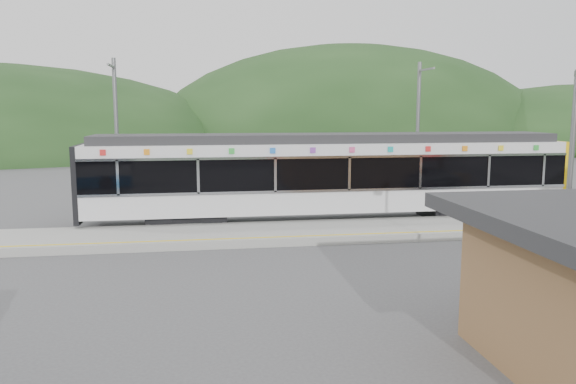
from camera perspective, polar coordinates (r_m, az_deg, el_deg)
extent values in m
plane|color=#4C4C4F|center=(18.18, 2.07, -6.83)|extent=(120.00, 120.00, 0.00)
ellipsoid|color=#1E3D19|center=(73.96, 6.31, 4.60)|extent=(52.00, 39.00, 26.00)
cube|color=#9E9E99|center=(21.30, 0.38, -4.15)|extent=(26.00, 3.20, 0.30)
cube|color=yellow|center=(20.01, 0.99, -4.51)|extent=(26.00, 0.10, 0.01)
cube|color=black|center=(23.65, -10.21, -2.65)|extent=(3.20, 2.20, 0.56)
cube|color=black|center=(26.25, 17.00, -1.80)|extent=(3.20, 2.20, 0.56)
cube|color=silver|center=(24.13, 4.14, -0.54)|extent=(20.00, 2.90, 0.92)
cube|color=black|center=(23.97, 4.17, 2.26)|extent=(20.00, 2.96, 1.45)
cube|color=silver|center=(22.61, 5.01, 0.16)|extent=(20.00, 0.05, 0.10)
cube|color=silver|center=(22.46, 5.05, 3.57)|extent=(20.00, 0.05, 0.10)
cube|color=silver|center=(23.89, 4.19, 4.52)|extent=(20.00, 2.90, 0.45)
cube|color=#2D2D30|center=(23.87, 4.20, 5.49)|extent=(19.40, 2.50, 0.36)
cube|color=yellow|center=(28.07, 24.73, 1.74)|extent=(0.24, 2.92, 3.00)
cube|color=black|center=(23.86, -20.20, 0.95)|extent=(0.20, 2.92, 3.00)
cube|color=silver|center=(22.09, -16.92, 1.40)|extent=(0.10, 0.05, 1.35)
cube|color=silver|center=(21.87, -9.11, 1.59)|extent=(0.10, 0.05, 1.35)
cube|color=silver|center=(22.06, -1.29, 1.75)|extent=(0.10, 0.05, 1.35)
cube|color=silver|center=(22.65, 6.26, 1.88)|extent=(0.10, 0.05, 1.35)
cube|color=silver|center=(23.61, 13.31, 1.96)|extent=(0.10, 0.05, 1.35)
cube|color=silver|center=(24.89, 19.72, 2.02)|extent=(0.10, 0.05, 1.35)
cube|color=silver|center=(26.18, 24.53, 2.04)|extent=(0.10, 0.05, 1.35)
cube|color=red|center=(22.08, -18.31, 3.83)|extent=(0.22, 0.04, 0.22)
cube|color=orange|center=(21.88, -14.16, 3.96)|extent=(0.22, 0.04, 0.22)
cube|color=yellow|center=(21.79, -9.96, 4.07)|extent=(0.22, 0.04, 0.22)
cube|color=green|center=(21.82, -5.74, 4.16)|extent=(0.22, 0.04, 0.22)
cube|color=blue|center=(21.97, -1.56, 4.22)|extent=(0.22, 0.04, 0.22)
cube|color=purple|center=(22.23, 2.54, 4.27)|extent=(0.22, 0.04, 0.22)
cube|color=#E54C8C|center=(22.60, 6.53, 4.29)|extent=(0.22, 0.04, 0.22)
cube|color=#19A5A5|center=(23.07, 10.38, 4.29)|extent=(0.22, 0.04, 0.22)
cube|color=red|center=(23.65, 14.05, 4.27)|extent=(0.22, 0.04, 0.22)
cube|color=orange|center=(24.32, 17.54, 4.24)|extent=(0.22, 0.04, 0.22)
cube|color=yellow|center=(25.07, 20.82, 4.19)|extent=(0.22, 0.04, 0.22)
cube|color=green|center=(25.90, 23.91, 4.14)|extent=(0.22, 0.04, 0.22)
cylinder|color=slate|center=(26.11, -16.98, 5.22)|extent=(0.18, 0.18, 7.00)
cube|color=slate|center=(25.35, -17.54, 12.13)|extent=(0.08, 1.80, 0.08)
cylinder|color=slate|center=(27.85, 13.01, 5.54)|extent=(0.18, 0.18, 7.00)
cube|color=slate|center=(27.14, 13.86, 12.00)|extent=(0.08, 1.80, 0.08)
cylinder|color=slate|center=(14.64, 26.62, -0.10)|extent=(0.12, 0.12, 5.66)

